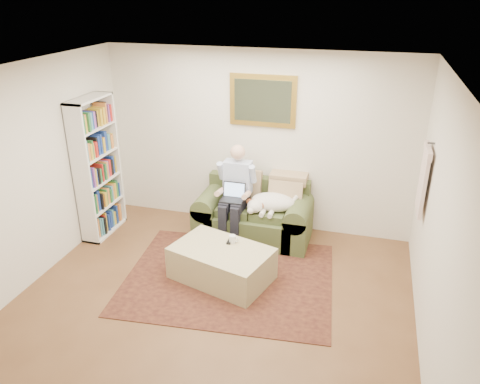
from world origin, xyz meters
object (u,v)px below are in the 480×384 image
at_px(sofa, 254,219).
at_px(ottoman, 222,264).
at_px(coffee_mug, 232,239).
at_px(bookshelf, 97,168).
at_px(seated_man, 234,195).
at_px(laptop, 233,195).
at_px(sleeping_dog, 273,202).

bearing_deg(sofa, ottoman, -95.45).
bearing_deg(coffee_mug, sofa, 88.60).
distance_m(ottoman, bookshelf, 2.31).
xyz_separation_m(sofa, coffee_mug, (-0.02, -0.98, 0.20)).
xyz_separation_m(seated_man, coffee_mug, (0.22, -0.83, -0.21)).
height_order(laptop, sleeping_dog, laptop).
xyz_separation_m(sofa, ottoman, (-0.11, -1.15, -0.07)).
bearing_deg(bookshelf, sofa, 11.83).
relative_size(sofa, ottoman, 1.39).
xyz_separation_m(laptop, coffee_mug, (0.22, -0.77, -0.24)).
relative_size(seated_man, coffee_mug, 13.64).
height_order(sofa, seated_man, seated_man).
relative_size(sofa, coffee_mug, 16.22).
height_order(sofa, bookshelf, bookshelf).
relative_size(sleeping_dog, ottoman, 0.57).
xyz_separation_m(sofa, bookshelf, (-2.17, -0.45, 0.72)).
bearing_deg(laptop, seated_man, 90.00).
bearing_deg(seated_man, ottoman, -82.46).
relative_size(coffee_mug, bookshelf, 0.05).
bearing_deg(laptop, coffee_mug, -74.03).
relative_size(seated_man, sleeping_dog, 2.04).
height_order(seated_man, sleeping_dog, seated_man).
bearing_deg(sleeping_dog, bookshelf, -171.39).
height_order(ottoman, bookshelf, bookshelf).
xyz_separation_m(seated_man, ottoman, (0.13, -1.01, -0.47)).
bearing_deg(bookshelf, ottoman, -18.75).
bearing_deg(sofa, sleeping_dog, -15.74).
height_order(laptop, coffee_mug, laptop).
height_order(seated_man, ottoman, seated_man).
height_order(seated_man, coffee_mug, seated_man).
xyz_separation_m(coffee_mug, bookshelf, (-2.15, 0.52, 0.52)).
relative_size(sleeping_dog, bookshelf, 0.33).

